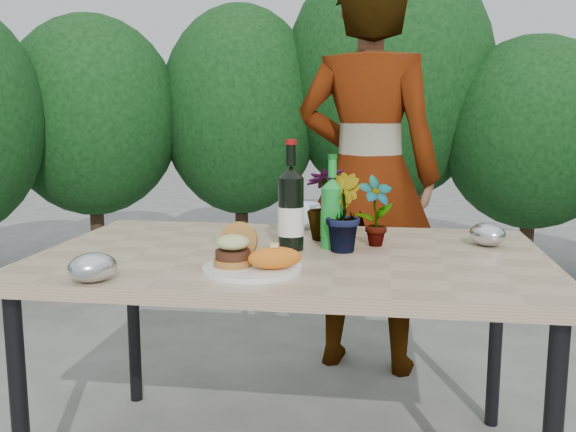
# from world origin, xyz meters

# --- Properties ---
(patio_table) EXTENTS (1.60, 1.00, 0.75)m
(patio_table) POSITION_xyz_m (0.00, 0.00, 0.69)
(patio_table) COLOR tan
(patio_table) RESTS_ON ground
(shrub_hedge) EXTENTS (6.86, 5.14, 2.39)m
(shrub_hedge) POSITION_xyz_m (-0.05, 1.82, 1.16)
(shrub_hedge) COLOR #382316
(shrub_hedge) RESTS_ON ground
(dinner_plate) EXTENTS (0.28, 0.28, 0.01)m
(dinner_plate) POSITION_xyz_m (-0.07, -0.27, 0.76)
(dinner_plate) COLOR white
(dinner_plate) RESTS_ON patio_table
(burger_stack) EXTENTS (0.11, 0.16, 0.11)m
(burger_stack) POSITION_xyz_m (-0.13, -0.25, 0.81)
(burger_stack) COLOR #B7722D
(burger_stack) RESTS_ON dinner_plate
(sweet_potato) EXTENTS (0.17, 0.12, 0.06)m
(sweet_potato) POSITION_xyz_m (-0.01, -0.29, 0.80)
(sweet_potato) COLOR orange
(sweet_potato) RESTS_ON dinner_plate
(grilled_veg) EXTENTS (0.08, 0.05, 0.03)m
(grilled_veg) POSITION_xyz_m (-0.06, -0.18, 0.78)
(grilled_veg) COLOR olive
(grilled_veg) RESTS_ON dinner_plate
(wine_bottle) EXTENTS (0.09, 0.09, 0.36)m
(wine_bottle) POSITION_xyz_m (-0.01, 0.04, 0.88)
(wine_bottle) COLOR black
(wine_bottle) RESTS_ON patio_table
(sparkling_water) EXTENTS (0.07, 0.07, 0.31)m
(sparkling_water) POSITION_xyz_m (0.12, 0.08, 0.86)
(sparkling_water) COLOR #1A902E
(sparkling_water) RESTS_ON patio_table
(plastic_cup) EXTENTS (0.07, 0.07, 0.09)m
(plastic_cup) POSITION_xyz_m (-0.15, -0.07, 0.80)
(plastic_cup) COLOR silver
(plastic_cup) RESTS_ON patio_table
(seedling_left) EXTENTS (0.15, 0.13, 0.24)m
(seedling_left) POSITION_xyz_m (0.26, 0.14, 0.87)
(seedling_left) COLOR #225B1F
(seedling_left) RESTS_ON patio_table
(seedling_mid) EXTENTS (0.16, 0.17, 0.25)m
(seedling_mid) POSITION_xyz_m (0.15, 0.04, 0.87)
(seedling_mid) COLOR #27571D
(seedling_mid) RESTS_ON patio_table
(seedling_right) EXTENTS (0.19, 0.19, 0.25)m
(seedling_right) POSITION_xyz_m (0.09, 0.22, 0.88)
(seedling_right) COLOR #23511C
(seedling_right) RESTS_ON patio_table
(blue_bowl) EXTENTS (0.14, 0.14, 0.10)m
(blue_bowl) POSITION_xyz_m (-0.01, 0.43, 0.80)
(blue_bowl) COLOR white
(blue_bowl) RESTS_ON patio_table
(foil_packet_left) EXTENTS (0.17, 0.17, 0.08)m
(foil_packet_left) POSITION_xyz_m (-0.47, -0.44, 0.79)
(foil_packet_left) COLOR silver
(foil_packet_left) RESTS_ON patio_table
(foil_packet_right) EXTENTS (0.16, 0.17, 0.08)m
(foil_packet_right) POSITION_xyz_m (0.63, 0.19, 0.79)
(foil_packet_right) COLOR silver
(foil_packet_right) RESTS_ON patio_table
(person) EXTENTS (0.73, 0.54, 1.81)m
(person) POSITION_xyz_m (0.21, 0.94, 0.91)
(person) COLOR #996A4C
(person) RESTS_ON ground
(terracotta_pot) EXTENTS (0.17, 0.17, 0.14)m
(terracotta_pot) POSITION_xyz_m (-1.75, 1.75, 0.07)
(terracotta_pot) COLOR #BC5630
(terracotta_pot) RESTS_ON ground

